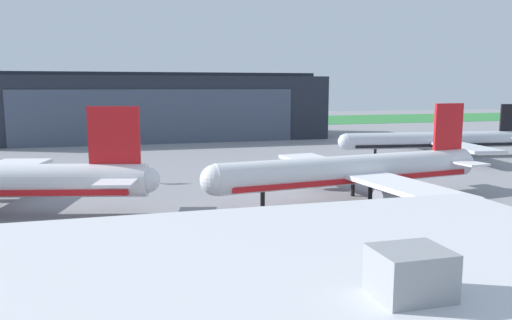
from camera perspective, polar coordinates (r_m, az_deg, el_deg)
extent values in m
plane|color=gray|center=(61.99, 0.59, -5.47)|extent=(440.00, 440.00, 0.00)
cube|color=#337F3D|center=(209.54, -10.68, 4.25)|extent=(440.00, 56.00, 0.08)
cube|color=#232833|center=(146.89, -11.65, 5.93)|extent=(95.46, 30.98, 17.70)
cube|color=#424C60|center=(131.39, -11.19, 4.89)|extent=(72.55, 0.30, 14.16)
cube|color=#232833|center=(146.81, -11.76, 9.61)|extent=(95.46, 7.44, 1.20)
cylinder|color=silver|center=(112.64, 20.12, 2.18)|extent=(40.84, 7.88, 3.44)
sphere|color=silver|center=(104.33, 10.28, 2.10)|extent=(3.30, 3.30, 3.30)
cube|color=black|center=(112.74, 20.09, 1.70)|extent=(37.61, 7.56, 0.60)
cube|color=black|center=(121.48, 27.33, 4.37)|extent=(5.30, 0.98, 5.84)
cube|color=silver|center=(124.37, 26.79, 2.49)|extent=(4.17, 5.18, 0.28)
cube|color=silver|center=(121.15, 18.35, 2.47)|extent=(8.29, 17.16, 0.56)
cube|color=silver|center=(105.19, 22.91, 1.38)|extent=(8.29, 17.16, 0.56)
cylinder|color=gray|center=(119.75, 18.27, 1.80)|extent=(3.45, 2.24, 1.89)
cylinder|color=gray|center=(106.04, 22.13, 0.79)|extent=(3.45, 2.24, 1.89)
cylinder|color=black|center=(106.95, 13.54, 0.72)|extent=(0.56, 0.56, 1.87)
cylinder|color=black|center=(115.29, 20.33, 0.97)|extent=(0.56, 0.56, 1.87)
cylinder|color=black|center=(112.18, 21.22, 0.73)|extent=(0.56, 0.56, 1.87)
sphere|color=silver|center=(58.62, -12.40, -2.26)|extent=(3.01, 3.01, 3.01)
cube|color=red|center=(58.68, -16.02, 2.77)|extent=(5.78, 1.76, 6.57)
cube|color=silver|center=(61.90, -14.37, -1.40)|extent=(5.21, 6.21, 0.28)
cube|color=silver|center=(56.34, -15.66, -2.41)|extent=(5.21, 6.21, 0.28)
cube|color=silver|center=(75.12, -27.31, -1.05)|extent=(11.28, 19.40, 0.56)
cylinder|color=silver|center=(66.38, 11.02, -1.11)|extent=(37.88, 8.46, 3.86)
sphere|color=silver|center=(58.35, -4.69, -2.30)|extent=(3.71, 3.71, 3.71)
sphere|color=silver|center=(78.23, 22.65, -0.18)|extent=(3.01, 3.01, 3.01)
cube|color=red|center=(66.57, 10.99, -2.02)|extent=(34.90, 8.12, 0.68)
cube|color=red|center=(75.58, 21.25, 3.61)|extent=(4.91, 1.00, 6.57)
cube|color=silver|center=(78.71, 20.02, 0.30)|extent=(4.03, 5.79, 0.28)
cube|color=silver|center=(74.56, 23.00, -0.29)|extent=(4.03, 5.79, 0.28)
cube|color=silver|center=(74.96, 7.46, -0.31)|extent=(8.09, 17.76, 0.56)
cube|color=silver|center=(59.25, 16.72, -2.94)|extent=(8.09, 17.76, 0.56)
cylinder|color=gray|center=(73.62, 7.43, -1.55)|extent=(3.90, 2.56, 2.13)
cylinder|color=gray|center=(60.09, 15.24, -4.05)|extent=(3.90, 2.56, 2.13)
cylinder|color=black|center=(61.01, 0.77, -4.67)|extent=(0.56, 0.56, 2.13)
cylinder|color=black|center=(69.41, 11.07, -3.22)|extent=(0.56, 0.56, 2.13)
cylinder|color=black|center=(66.14, 13.00, -3.86)|extent=(0.56, 0.56, 2.13)
cube|color=gray|center=(14.94, 17.32, -12.28)|extent=(2.07, 1.73, 1.38)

